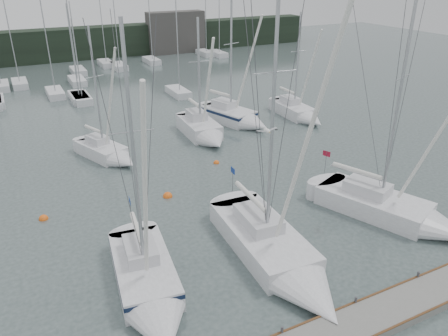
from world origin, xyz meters
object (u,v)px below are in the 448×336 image
at_px(sailboat_near_center, 284,262).
at_px(sailboat_mid_d, 238,118).
at_px(buoy_c, 44,219).
at_px(sailboat_near_left, 150,290).
at_px(sailboat_mid_e, 300,114).
at_px(sailboat_mid_c, 204,132).
at_px(buoy_b, 216,163).
at_px(sailboat_near_right, 405,215).
at_px(buoy_a, 168,197).
at_px(sailboat_mid_b, 110,154).

distance_m(sailboat_near_center, sailboat_mid_d, 23.01).
xyz_separation_m(sailboat_near_center, buoy_c, (-10.48, 10.96, -0.57)).
bearing_deg(sailboat_near_center, buoy_c, 136.88).
height_order(sailboat_near_left, sailboat_mid_e, sailboat_near_left).
bearing_deg(sailboat_mid_d, sailboat_mid_c, -172.59).
distance_m(buoy_b, buoy_c, 13.58).
distance_m(sailboat_near_center, sailboat_near_right, 9.23).
height_order(sailboat_near_right, sailboat_mid_e, sailboat_near_right).
bearing_deg(buoy_a, buoy_b, 32.97).
relative_size(sailboat_near_right, buoy_a, 22.96).
height_order(sailboat_mid_b, sailboat_mid_c, sailboat_mid_c).
bearing_deg(buoy_a, sailboat_mid_b, 104.17).
height_order(sailboat_near_left, sailboat_near_center, sailboat_near_center).
relative_size(sailboat_mid_b, buoy_b, 23.48).
xyz_separation_m(sailboat_mid_b, sailboat_mid_e, (19.83, 1.75, 0.03)).
bearing_deg(sailboat_near_left, sailboat_mid_b, 89.53).
bearing_deg(sailboat_mid_b, sailboat_mid_d, -8.40).
distance_m(sailboat_mid_d, buoy_c, 21.90).
distance_m(sailboat_near_left, sailboat_mid_d, 25.53).
relative_size(sailboat_mid_c, buoy_c, 19.62).
relative_size(sailboat_near_center, sailboat_mid_c, 1.50).
xyz_separation_m(sailboat_near_right, sailboat_mid_c, (-5.05, 18.43, 0.06)).
xyz_separation_m(sailboat_near_left, sailboat_mid_c, (10.94, 17.96, 0.07)).
bearing_deg(sailboat_mid_d, sailboat_near_center, -130.85).
bearing_deg(sailboat_near_center, sailboat_near_right, 6.67).
xyz_separation_m(sailboat_near_left, sailboat_near_right, (15.99, -0.47, 0.01)).
distance_m(sailboat_mid_d, buoy_b, 9.66).
xyz_separation_m(sailboat_mid_d, buoy_b, (-6.03, -7.52, -0.64)).
xyz_separation_m(sailboat_near_left, sailboat_mid_b, (2.21, 17.06, -0.05)).
bearing_deg(sailboat_mid_b, sailboat_mid_c, -15.71).
relative_size(sailboat_near_left, sailboat_near_right, 0.92).
distance_m(sailboat_near_center, sailboat_mid_b, 18.66).
bearing_deg(buoy_c, sailboat_near_right, -27.80).
bearing_deg(sailboat_mid_c, buoy_a, -125.20).
distance_m(sailboat_near_right, buoy_c, 22.28).
height_order(sailboat_near_right, sailboat_mid_b, sailboat_near_right).
distance_m(sailboat_near_left, sailboat_mid_e, 28.98).
xyz_separation_m(sailboat_mid_e, buoy_a, (-17.85, -9.61, -0.54)).
bearing_deg(sailboat_mid_d, sailboat_near_left, -145.96).
relative_size(sailboat_mid_b, sailboat_mid_d, 0.87).
distance_m(sailboat_near_center, buoy_b, 14.02).
height_order(sailboat_near_center, sailboat_mid_b, sailboat_near_center).
relative_size(sailboat_near_center, buoy_c, 29.45).
xyz_separation_m(sailboat_mid_b, sailboat_mid_d, (13.40, 3.15, 0.13)).
relative_size(sailboat_mid_c, buoy_a, 17.45).
xyz_separation_m(sailboat_mid_c, sailboat_mid_e, (11.10, 0.84, -0.09)).
height_order(sailboat_near_left, sailboat_mid_d, sailboat_near_left).
distance_m(sailboat_mid_e, buoy_a, 20.28).
bearing_deg(buoy_b, sailboat_mid_b, 149.33).
distance_m(sailboat_near_right, sailboat_mid_e, 20.20).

